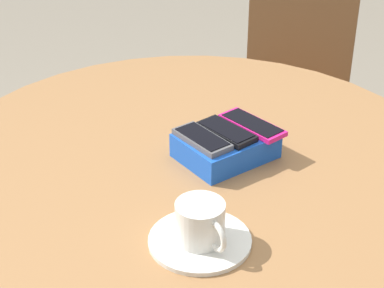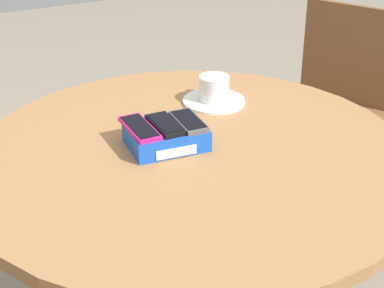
% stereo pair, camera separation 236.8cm
% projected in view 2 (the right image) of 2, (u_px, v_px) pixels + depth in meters
% --- Properties ---
extents(round_table, '(1.03, 1.03, 0.75)m').
position_uv_depth(round_table, '(192.00, 199.00, 1.52)').
color(round_table, '#2D2D2D').
rests_on(round_table, ground_plane).
extents(phone_box, '(0.18, 0.15, 0.05)m').
position_uv_depth(phone_box, '(166.00, 136.00, 1.48)').
color(phone_box, blue).
rests_on(phone_box, round_table).
extents(phone_magenta, '(0.05, 0.14, 0.01)m').
position_uv_depth(phone_magenta, '(140.00, 128.00, 1.45)').
color(phone_magenta, '#D11975').
rests_on(phone_magenta, phone_box).
extents(phone_black, '(0.05, 0.12, 0.01)m').
position_uv_depth(phone_black, '(165.00, 125.00, 1.47)').
color(phone_black, black).
rests_on(phone_black, phone_box).
extents(phone_gray, '(0.06, 0.12, 0.01)m').
position_uv_depth(phone_gray, '(189.00, 121.00, 1.48)').
color(phone_gray, '#515156').
rests_on(phone_gray, phone_box).
extents(saucer, '(0.17, 0.17, 0.01)m').
position_uv_depth(saucer, '(214.00, 101.00, 1.71)').
color(saucer, silver).
rests_on(saucer, round_table).
extents(coffee_cup, '(0.08, 0.11, 0.07)m').
position_uv_depth(coffee_cup, '(214.00, 87.00, 1.69)').
color(coffee_cup, silver).
rests_on(coffee_cup, saucer).
extents(chair_far_side, '(0.61, 0.61, 0.83)m').
position_uv_depth(chair_far_side, '(337.00, 118.00, 2.32)').
color(chair_far_side, brown).
rests_on(chair_far_side, ground_plane).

